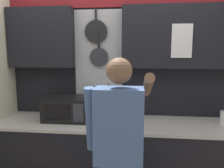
# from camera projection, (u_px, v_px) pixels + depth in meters

# --- Properties ---
(base_cabinet_counter) EXTENTS (2.60, 0.63, 0.92)m
(base_cabinet_counter) POSITION_uv_depth(u_px,v_px,m) (116.00, 162.00, 2.42)
(base_cabinet_counter) COLOR black
(base_cabinet_counter) RESTS_ON ground_plane
(back_wall_unit) EXTENTS (3.17, 0.22, 2.42)m
(back_wall_unit) POSITION_uv_depth(u_px,v_px,m) (121.00, 67.00, 2.54)
(back_wall_unit) COLOR black
(back_wall_unit) RESTS_ON ground_plane
(microwave) EXTENTS (0.49, 0.36, 0.26)m
(microwave) POSITION_uv_depth(u_px,v_px,m) (67.00, 108.00, 2.44)
(microwave) COLOR black
(microwave) RESTS_ON base_cabinet_counter
(knife_block) EXTENTS (0.13, 0.16, 0.28)m
(knife_block) POSITION_uv_depth(u_px,v_px,m) (130.00, 112.00, 2.37)
(knife_block) COLOR brown
(knife_block) RESTS_ON base_cabinet_counter
(person) EXTENTS (0.54, 0.62, 1.63)m
(person) POSITION_uv_depth(u_px,v_px,m) (119.00, 141.00, 1.74)
(person) COLOR #383842
(person) RESTS_ON ground_plane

